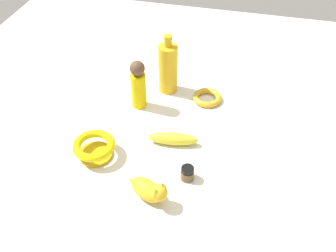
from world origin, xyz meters
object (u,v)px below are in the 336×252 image
at_px(bottle_tall, 168,68).
at_px(banana, 173,139).
at_px(cat_figurine, 150,190).
at_px(person_figure_adult, 138,84).
at_px(bangle, 207,98).
at_px(nail_polish_jar, 187,173).
at_px(bowl, 94,147).

relative_size(bottle_tall, banana, 1.43).
bearing_deg(cat_figurine, person_figure_adult, 111.03).
height_order(bottle_tall, cat_figurine, bottle_tall).
relative_size(bangle, person_figure_adult, 0.57).
bearing_deg(bangle, bottle_tall, 169.62).
bearing_deg(banana, person_figure_adult, -52.52).
bearing_deg(nail_polish_jar, bangle, 90.36).
distance_m(nail_polish_jar, bowl, 0.31).
height_order(bowl, cat_figurine, cat_figurine).
relative_size(nail_polish_jar, bowl, 0.34).
bearing_deg(bottle_tall, person_figure_adult, -123.84).
xyz_separation_m(banana, cat_figurine, (-0.01, -0.23, 0.01)).
bearing_deg(cat_figurine, nail_polish_jar, 47.94).
bearing_deg(bottle_tall, bowl, -109.98).
xyz_separation_m(bangle, person_figure_adult, (-0.24, -0.09, 0.08)).
height_order(banana, bangle, banana).
distance_m(bottle_tall, bangle, 0.19).
xyz_separation_m(banana, bowl, (-0.23, -0.11, 0.02)).
bearing_deg(nail_polish_jar, bottle_tall, 111.11).
bearing_deg(bottle_tall, bangle, -10.38).
relative_size(nail_polish_jar, person_figure_adult, 0.24).
height_order(bottle_tall, bangle, bottle_tall).
relative_size(bottle_tall, cat_figurine, 1.75).
bearing_deg(nail_polish_jar, bowl, 175.69).
bearing_deg(bangle, cat_figurine, -100.01).
bearing_deg(bowl, banana, 25.75).
xyz_separation_m(bangle, nail_polish_jar, (0.00, -0.39, 0.01)).
distance_m(person_figure_adult, cat_figurine, 0.43).
bearing_deg(bangle, banana, -105.94).
relative_size(bottle_tall, bangle, 2.15).
bearing_deg(bottle_tall, banana, -73.15).
xyz_separation_m(nail_polish_jar, bowl, (-0.31, 0.02, 0.01)).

